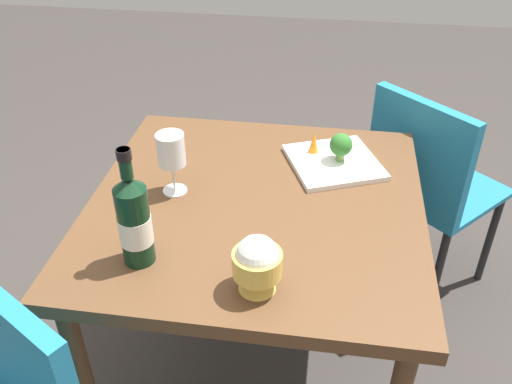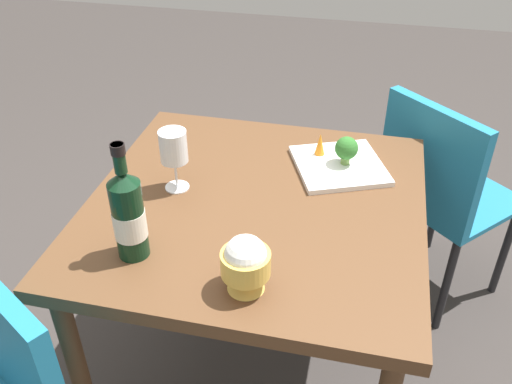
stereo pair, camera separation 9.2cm
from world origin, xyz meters
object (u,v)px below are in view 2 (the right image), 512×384
(carrot_garnish_left, at_px, (320,144))
(wine_glass, at_px, (173,148))
(chair_by_wall, at_px, (438,185))
(broccoli_floret, at_px, (346,149))
(wine_bottle, at_px, (128,214))
(rice_bowl, at_px, (246,263))
(serving_plate, at_px, (339,165))

(carrot_garnish_left, bearing_deg, wine_glass, -146.32)
(chair_by_wall, relative_size, wine_glass, 4.75)
(broccoli_floret, xyz_separation_m, carrot_garnish_left, (-0.08, 0.04, -0.02))
(wine_bottle, relative_size, broccoli_floret, 3.51)
(chair_by_wall, relative_size, carrot_garnish_left, 12.39)
(chair_by_wall, bearing_deg, rice_bowl, -76.61)
(wine_bottle, distance_m, carrot_garnish_left, 0.66)
(chair_by_wall, bearing_deg, carrot_garnish_left, -103.06)
(serving_plate, height_order, carrot_garnish_left, carrot_garnish_left)
(chair_by_wall, relative_size, wine_bottle, 2.82)
(broccoli_floret, distance_m, carrot_garnish_left, 0.09)
(wine_glass, relative_size, broccoli_floret, 2.09)
(rice_bowl, bearing_deg, serving_plate, 74.53)
(wine_bottle, bearing_deg, wine_glass, 88.76)
(broccoli_floret, bearing_deg, wine_glass, -155.09)
(chair_by_wall, relative_size, serving_plate, 2.60)
(broccoli_floret, bearing_deg, wine_bottle, -132.56)
(wine_bottle, distance_m, rice_bowl, 0.30)
(rice_bowl, distance_m, serving_plate, 0.57)
(wine_bottle, bearing_deg, broccoli_floret, 47.44)
(wine_bottle, xyz_separation_m, rice_bowl, (0.29, -0.05, -0.04))
(wine_glass, bearing_deg, wine_bottle, -91.24)
(wine_bottle, height_order, carrot_garnish_left, wine_bottle)
(chair_by_wall, distance_m, carrot_garnish_left, 0.55)
(rice_bowl, bearing_deg, chair_by_wall, 60.34)
(chair_by_wall, distance_m, rice_bowl, 1.03)
(rice_bowl, relative_size, serving_plate, 0.43)
(wine_glass, xyz_separation_m, broccoli_floret, (0.45, 0.21, -0.06))
(serving_plate, bearing_deg, wine_glass, -154.62)
(wine_glass, bearing_deg, broccoli_floret, 24.91)
(wine_bottle, xyz_separation_m, carrot_garnish_left, (0.38, 0.53, -0.07))
(chair_by_wall, height_order, rice_bowl, rice_bowl)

